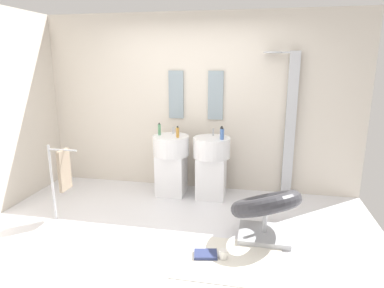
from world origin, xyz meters
name	(u,v)px	position (x,y,z in m)	size (l,w,h in m)	color
ground_plane	(169,239)	(0.00, 0.00, -0.02)	(4.80, 3.60, 0.04)	silver
rear_partition	(197,103)	(0.00, 1.65, 1.30)	(4.80, 0.10, 2.60)	beige
pedestal_sink_left	(171,162)	(-0.30, 1.24, 0.49)	(0.52, 0.52, 0.98)	white
pedestal_sink_right	(211,164)	(0.30, 1.24, 0.49)	(0.52, 0.52, 0.98)	white
vanity_mirror_left	(176,95)	(-0.30, 1.58, 1.43)	(0.22, 0.03, 0.70)	#8C9EA8
vanity_mirror_right	(216,95)	(0.30, 1.58, 1.43)	(0.22, 0.03, 0.70)	#8C9EA8
shower_column	(289,122)	(1.35, 1.53, 1.08)	(0.49, 0.24, 2.05)	#B7BABF
lounge_chair	(266,208)	(1.04, 0.22, 0.35)	(1.10, 1.10, 0.65)	#B7BABF
towel_rack	(62,172)	(-1.36, 0.17, 0.63)	(0.37, 0.22, 0.95)	#B7BABF
area_rug	(229,260)	(0.70, -0.31, 0.01)	(1.04, 0.80, 0.01)	white
magazine_navy	(206,254)	(0.46, -0.30, 0.03)	(0.23, 0.17, 0.03)	navy
coffee_mug	(223,254)	(0.63, -0.31, 0.06)	(0.09, 0.09, 0.09)	white
soap_bottle_green	(159,129)	(-0.47, 1.26, 0.96)	(0.04, 0.04, 0.18)	#59996B
soap_bottle_blue	(222,134)	(0.45, 1.15, 0.96)	(0.05, 0.05, 0.17)	#4C72B7
soap_bottle_amber	(178,132)	(-0.18, 1.16, 0.95)	(0.04, 0.04, 0.16)	#C68C38
soap_bottle_black	(222,132)	(0.43, 1.27, 0.95)	(0.05, 0.05, 0.16)	black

